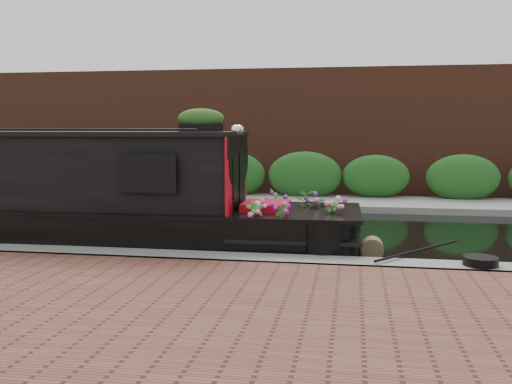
# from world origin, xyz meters

# --- Properties ---
(ground) EXTENTS (80.00, 80.00, 0.00)m
(ground) POSITION_xyz_m (0.00, 0.00, 0.00)
(ground) COLOR black
(ground) RESTS_ON ground
(near_bank_coping) EXTENTS (40.00, 0.60, 0.50)m
(near_bank_coping) POSITION_xyz_m (0.00, -3.30, 0.00)
(near_bank_coping) COLOR slate
(near_bank_coping) RESTS_ON ground
(far_bank_path) EXTENTS (40.00, 2.40, 0.34)m
(far_bank_path) POSITION_xyz_m (0.00, 4.20, 0.00)
(far_bank_path) COLOR gray
(far_bank_path) RESTS_ON ground
(far_hedge) EXTENTS (40.00, 1.10, 2.80)m
(far_hedge) POSITION_xyz_m (0.00, 5.10, 0.00)
(far_hedge) COLOR #20551C
(far_hedge) RESTS_ON ground
(far_brick_wall) EXTENTS (40.00, 1.00, 8.00)m
(far_brick_wall) POSITION_xyz_m (0.00, 7.20, 0.00)
(far_brick_wall) COLOR brown
(far_brick_wall) RESTS_ON ground
(narrowboat) EXTENTS (11.44, 2.25, 2.67)m
(narrowboat) POSITION_xyz_m (-2.06, -2.03, 0.80)
(narrowboat) COLOR black
(narrowboat) RESTS_ON ground
(rope_fender) EXTENTS (0.36, 0.35, 0.36)m
(rope_fender) POSITION_xyz_m (4.10, -2.03, 0.18)
(rope_fender) COLOR brown
(rope_fender) RESTS_ON ground
(coiled_mooring_rope) EXTENTS (0.47, 0.47, 0.12)m
(coiled_mooring_rope) POSITION_xyz_m (5.53, -3.26, 0.31)
(coiled_mooring_rope) COLOR black
(coiled_mooring_rope) RESTS_ON near_bank_coping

